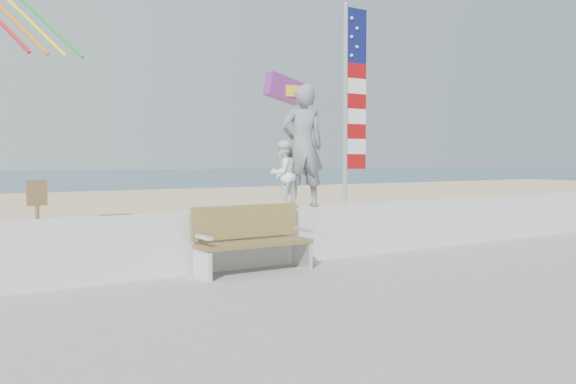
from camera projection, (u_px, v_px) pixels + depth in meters
name	position (u px, v px, depth m)	size (l,w,h in m)	color
ground	(349.00, 298.00, 8.21)	(220.00, 220.00, 0.00)	#2F4B5E
sand	(129.00, 231.00, 15.73)	(90.00, 40.00, 0.08)	#CFB88A
seawall	(271.00, 236.00, 9.85)	(30.00, 0.35, 0.90)	silver
adult	(302.00, 146.00, 10.11)	(0.74, 0.48, 2.03)	gray
child	(283.00, 174.00, 9.92)	(0.54, 0.42, 1.10)	white
bench	(251.00, 238.00, 9.13)	(1.80, 0.57, 1.00)	olive
flag	(351.00, 95.00, 10.63)	(0.50, 0.08, 3.50)	silver
parafoil_kite	(284.00, 89.00, 12.81)	(0.96, 0.35, 0.65)	red
sign	(37.00, 216.00, 9.90)	(0.32, 0.07, 1.46)	olive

